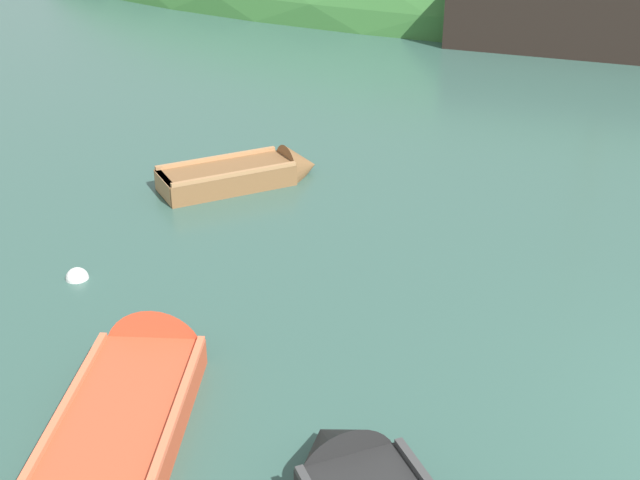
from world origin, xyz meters
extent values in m
cone|color=black|center=(-4.58, -2.05, 0.12)|extent=(1.23, 1.22, 1.03)
cube|color=#C64C2D|center=(-6.65, -2.70, 0.10)|extent=(2.16, 3.22, 0.44)
cone|color=#C64C2D|center=(-7.27, -0.95, 0.10)|extent=(1.34, 1.08, 1.16)
cube|color=#FF6E48|center=(-6.82, -2.21, 0.26)|extent=(1.12, 0.55, 0.05)
cube|color=#FF6E48|center=(-6.47, -3.19, 0.26)|extent=(1.12, 0.55, 0.05)
cube|color=#FF6E48|center=(-6.11, -2.51, 0.35)|extent=(1.06, 2.78, 0.07)
cube|color=#FF6E48|center=(-7.18, -2.89, 0.35)|extent=(1.06, 2.78, 0.07)
cube|color=brown|center=(-9.00, 3.73, 0.13)|extent=(2.23, 2.40, 0.49)
cone|color=brown|center=(-8.07, 4.85, 0.13)|extent=(1.09, 1.05, 0.92)
cube|color=#AE7B4F|center=(-9.70, 2.88, 0.20)|extent=(0.75, 0.65, 0.34)
cube|color=#AE7B4F|center=(-8.74, 4.04, 0.31)|extent=(0.80, 0.71, 0.05)
cube|color=#AE7B4F|center=(-9.25, 3.42, 0.31)|extent=(0.80, 0.71, 0.05)
cube|color=#AE7B4F|center=(-8.65, 3.44, 0.40)|extent=(1.51, 1.80, 0.07)
cube|color=#AE7B4F|center=(-9.34, 4.01, 0.40)|extent=(1.51, 1.80, 0.07)
sphere|color=white|center=(-9.28, -0.04, 0.00)|extent=(0.32, 0.32, 0.32)
camera|label=1|loc=(-2.29, -7.73, 5.43)|focal=44.99mm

